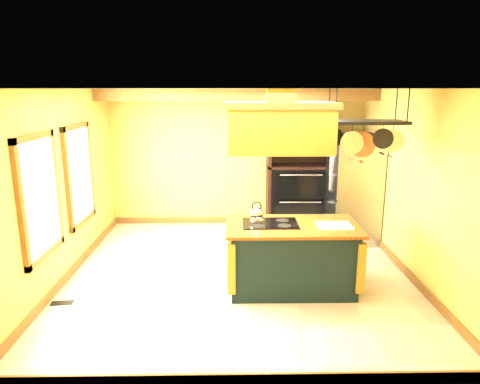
{
  "coord_description": "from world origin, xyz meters",
  "views": [
    {
      "loc": [
        -0.08,
        -5.95,
        2.7
      ],
      "look_at": [
        0.02,
        0.3,
        1.18
      ],
      "focal_mm": 32.0,
      "sensor_mm": 36.0,
      "label": 1
    }
  ],
  "objects_px": {
    "refrigerator": "(353,191)",
    "hutch": "(298,185)",
    "pot_rack": "(366,130)",
    "range_hood": "(280,126)",
    "kitchen_island": "(291,256)"
  },
  "relations": [
    {
      "from": "refrigerator",
      "to": "hutch",
      "type": "height_order",
      "value": "hutch"
    },
    {
      "from": "pot_rack",
      "to": "refrigerator",
      "type": "xyz_separation_m",
      "value": [
        0.46,
        1.98,
        -1.27
      ]
    },
    {
      "from": "range_hood",
      "to": "refrigerator",
      "type": "bearing_deg",
      "value": 51.85
    },
    {
      "from": "kitchen_island",
      "to": "hutch",
      "type": "height_order",
      "value": "hutch"
    },
    {
      "from": "kitchen_island",
      "to": "range_hood",
      "type": "distance_m",
      "value": 1.78
    },
    {
      "from": "pot_rack",
      "to": "range_hood",
      "type": "bearing_deg",
      "value": -179.42
    },
    {
      "from": "pot_rack",
      "to": "kitchen_island",
      "type": "bearing_deg",
      "value": -179.34
    },
    {
      "from": "range_hood",
      "to": "refrigerator",
      "type": "distance_m",
      "value": 2.86
    },
    {
      "from": "range_hood",
      "to": "pot_rack",
      "type": "relative_size",
      "value": 1.32
    },
    {
      "from": "pot_rack",
      "to": "hutch",
      "type": "relative_size",
      "value": 0.48
    },
    {
      "from": "kitchen_island",
      "to": "hutch",
      "type": "relative_size",
      "value": 0.82
    },
    {
      "from": "range_hood",
      "to": "hutch",
      "type": "relative_size",
      "value": 0.64
    },
    {
      "from": "range_hood",
      "to": "pot_rack",
      "type": "xyz_separation_m",
      "value": [
        1.1,
        0.01,
        -0.06
      ]
    },
    {
      "from": "kitchen_island",
      "to": "hutch",
      "type": "xyz_separation_m",
      "value": [
        0.49,
        2.75,
        0.38
      ]
    },
    {
      "from": "range_hood",
      "to": "hutch",
      "type": "bearing_deg",
      "value": 76.02
    }
  ]
}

